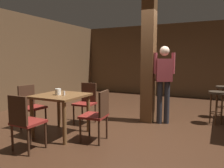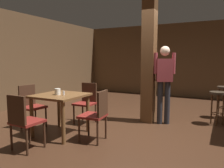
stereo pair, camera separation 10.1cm
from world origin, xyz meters
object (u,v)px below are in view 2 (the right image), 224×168
chair_north (87,101)px  standing_person (164,79)px  napkin_cup (58,92)px  bar_stool_mid (224,95)px  bar_stool_near (218,100)px  dining_table (61,102)px  salt_shaker (64,93)px  chair_east (97,113)px  chair_west (31,104)px  chair_south (23,119)px

chair_north → standing_person: bearing=24.9°
napkin_cup → bar_stool_mid: napkin_cup is taller
bar_stool_near → bar_stool_mid: bearing=79.8°
dining_table → bar_stool_near: (2.63, 2.06, -0.08)m
salt_shaker → chair_north: bearing=97.2°
chair_east → bar_stool_near: chair_east is taller
chair_west → napkin_cup: 0.85m
chair_east → bar_stool_near: 2.76m
chair_north → chair_west: 1.18m
bar_stool_near → salt_shaker: bearing=-140.2°
chair_north → chair_east: bearing=-47.4°
chair_north → bar_stool_mid: 3.31m
dining_table → salt_shaker: 0.22m
chair_north → bar_stool_near: chair_north is taller
chair_south → napkin_cup: chair_south is taller
chair_east → salt_shaker: (-0.69, -0.04, 0.31)m
chair_east → chair_west: bearing=179.7°
chair_south → dining_table: bearing=90.3°
chair_south → napkin_cup: bearing=91.9°
chair_west → chair_south: size_ratio=1.00×
bar_stool_near → chair_west: bearing=-149.2°
dining_table → chair_north: (-0.00, 0.87, -0.13)m
standing_person → bar_stool_mid: (1.19, 1.12, -0.43)m
chair_west → standing_person: 2.90m
standing_person → bar_stool_mid: standing_person is taller
chair_west → chair_east: bearing=-0.3°
standing_person → bar_stool_near: standing_person is taller
dining_table → napkin_cup: bearing=-114.4°
salt_shaker → standing_person: bearing=48.5°
chair_north → salt_shaker: (0.11, -0.91, 0.31)m
chair_south → bar_stool_mid: bearing=52.6°
dining_table → bar_stool_mid: 3.87m
bar_stool_mid → chair_east: bearing=-125.7°
bar_stool_near → bar_stool_mid: (0.12, 0.66, 0.03)m
dining_table → napkin_cup: napkin_cup is taller
chair_east → chair_west: same height
dining_table → bar_stool_mid: size_ratio=1.13×
chair_east → bar_stool_mid: size_ratio=1.14×
dining_table → salt_shaker: (0.11, -0.04, 0.18)m
chair_west → bar_stool_mid: bearing=37.3°
dining_table → chair_south: (0.01, -0.87, -0.13)m
standing_person → bar_stool_near: (1.07, 0.46, -0.45)m
dining_table → napkin_cup: size_ratio=7.50×
chair_east → chair_north: (-0.80, 0.87, 0.00)m
chair_south → chair_north: bearing=90.2°
napkin_cup → bar_stool_mid: bearing=45.0°
dining_table → chair_south: chair_south is taller
bar_stool_mid → standing_person: bearing=-136.6°
chair_north → standing_person: (1.57, 0.73, 0.50)m
chair_east → standing_person: bearing=64.4°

